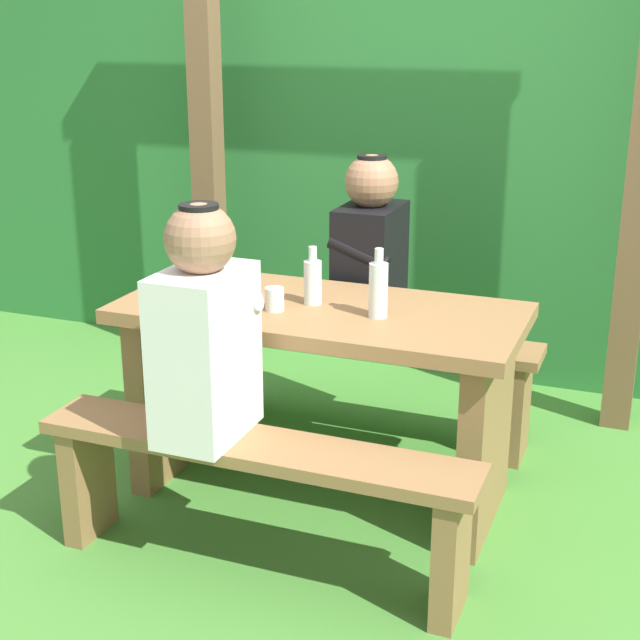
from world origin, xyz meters
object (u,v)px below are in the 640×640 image
object	(u,v)px
person_black_coat	(370,253)
bottle_right	(378,288)
bench_near	(255,479)
bench_far	(368,361)
picnic_table	(320,368)
person_white_shirt	(204,331)
drinking_glass	(275,299)
bottle_left	(313,281)

from	to	relation	value
person_black_coat	bottle_right	size ratio (longest dim) A/B	3.07
bench_near	bench_far	bearing A→B (deg)	90.00
picnic_table	person_white_shirt	distance (m)	0.64
picnic_table	bench_near	distance (m)	0.57
person_black_coat	picnic_table	bearing A→B (deg)	-90.19
bottle_right	picnic_table	bearing A→B (deg)	170.17
picnic_table	drinking_glass	bearing A→B (deg)	-142.24
picnic_table	drinking_glass	world-z (taller)	drinking_glass
drinking_glass	bottle_right	size ratio (longest dim) A/B	0.34
picnic_table	drinking_glass	distance (m)	0.31
picnic_table	bottle_right	bearing A→B (deg)	-9.83
picnic_table	bottle_left	xyz separation A→B (m)	(-0.03, 0.02, 0.31)
bench_far	person_black_coat	xyz separation A→B (m)	(0.00, -0.00, 0.46)
bottle_left	person_white_shirt	bearing A→B (deg)	-102.21
bottle_right	person_black_coat	bearing A→B (deg)	110.74
drinking_glass	bottle_right	world-z (taller)	bottle_right
bench_far	person_white_shirt	size ratio (longest dim) A/B	1.95
bench_near	bottle_right	size ratio (longest dim) A/B	5.97
bench_far	drinking_glass	bearing A→B (deg)	-101.16
picnic_table	person_white_shirt	xyz separation A→B (m)	(-0.16, -0.54, 0.29)
bench_near	person_white_shirt	world-z (taller)	person_white_shirt
drinking_glass	person_white_shirt	bearing A→B (deg)	-93.74
drinking_glass	person_black_coat	bearing A→B (deg)	78.63
person_black_coat	drinking_glass	distance (m)	0.66
bench_near	bench_far	distance (m)	1.09
bench_near	drinking_glass	xyz separation A→B (m)	(-0.13, 0.45, 0.44)
picnic_table	bottle_right	world-z (taller)	bottle_right
picnic_table	drinking_glass	size ratio (longest dim) A/B	17.65
picnic_table	bottle_right	xyz separation A→B (m)	(0.22, -0.04, 0.33)
bench_far	drinking_glass	distance (m)	0.79
bench_far	person_white_shirt	world-z (taller)	person_white_shirt
bottle_right	person_white_shirt	bearing A→B (deg)	-126.86
bottle_right	bottle_left	bearing A→B (deg)	167.25
bench_near	person_white_shirt	bearing A→B (deg)	178.79
picnic_table	bench_near	xyz separation A→B (m)	(0.00, -0.55, -0.17)
picnic_table	person_black_coat	distance (m)	0.62
bench_far	bottle_left	bearing A→B (deg)	-93.75
drinking_glass	bottle_left	size ratio (longest dim) A/B	0.39
bench_near	person_black_coat	size ratio (longest dim) A/B	1.95
bench_far	bottle_left	world-z (taller)	bottle_left
person_white_shirt	person_black_coat	bearing A→B (deg)	81.72
person_white_shirt	bottle_right	size ratio (longest dim) A/B	3.07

